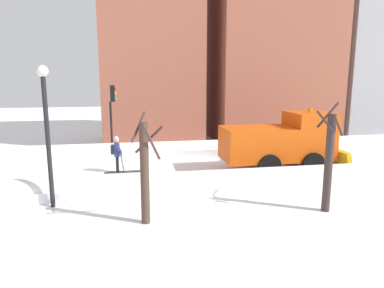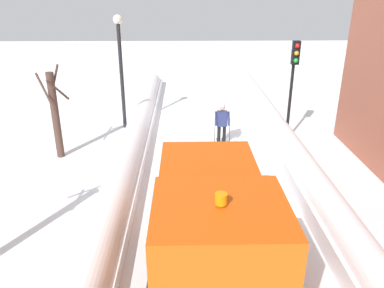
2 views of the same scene
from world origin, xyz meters
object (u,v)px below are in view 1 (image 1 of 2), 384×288
(traffic_light_pole, at_px, (112,108))
(bare_tree_mid, at_px, (329,161))
(street_lamp, at_px, (46,119))
(bare_tree_near, at_px, (145,171))
(plow_truck, at_px, (283,141))
(skier, at_px, (117,153))

(traffic_light_pole, distance_m, bare_tree_mid, 12.00)
(street_lamp, height_order, bare_tree_mid, street_lamp)
(bare_tree_near, distance_m, bare_tree_mid, 6.25)
(street_lamp, xyz_separation_m, bare_tree_mid, (2.09, 9.52, -1.39))
(bare_tree_mid, bearing_deg, plow_truck, 171.81)
(traffic_light_pole, bearing_deg, bare_tree_near, 8.42)
(traffic_light_pole, xyz_separation_m, bare_tree_near, (9.14, 1.35, -1.20))
(traffic_light_pole, bearing_deg, plow_truck, 65.78)
(plow_truck, height_order, traffic_light_pole, traffic_light_pole)
(plow_truck, height_order, bare_tree_mid, bare_tree_mid)
(plow_truck, xyz_separation_m, traffic_light_pole, (-3.77, -8.39, 1.46))
(street_lamp, bearing_deg, traffic_light_pole, 164.94)
(plow_truck, bearing_deg, traffic_light_pole, -114.22)
(street_lamp, relative_size, bare_tree_near, 1.40)
(traffic_light_pole, bearing_deg, skier, 5.12)
(traffic_light_pole, xyz_separation_m, street_lamp, (7.12, -1.91, 0.26))
(plow_truck, xyz_separation_m, street_lamp, (3.34, -10.30, 1.72))
(traffic_light_pole, height_order, street_lamp, street_lamp)
(skier, distance_m, bare_tree_near, 6.47)
(plow_truck, relative_size, bare_tree_mid, 1.58)
(skier, bearing_deg, traffic_light_pole, -174.88)
(traffic_light_pole, height_order, bare_tree_near, traffic_light_pole)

